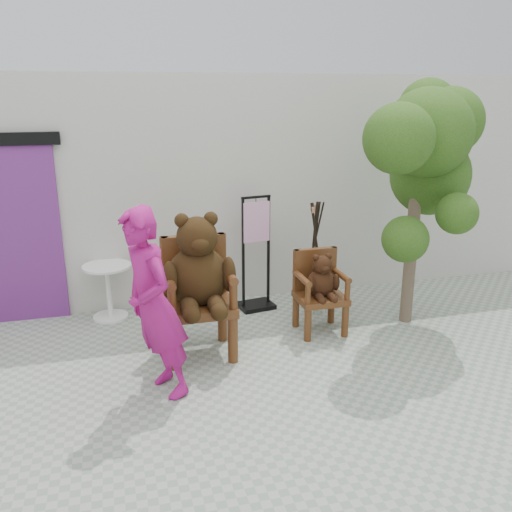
# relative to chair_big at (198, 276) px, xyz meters

# --- Properties ---
(ground_plane) EXTENTS (60.00, 60.00, 0.00)m
(ground_plane) POSITION_rel_chair_big_xyz_m (0.94, -1.07, -0.90)
(ground_plane) COLOR #999F8F
(ground_plane) RESTS_ON ground
(back_wall) EXTENTS (9.00, 1.00, 3.00)m
(back_wall) POSITION_rel_chair_big_xyz_m (0.94, 2.03, 0.60)
(back_wall) COLOR beige
(back_wall) RESTS_ON ground
(doorway) EXTENTS (1.40, 0.11, 2.33)m
(doorway) POSITION_rel_chair_big_xyz_m (-2.06, 1.51, 0.27)
(doorway) COLOR #6A2776
(doorway) RESTS_ON ground
(chair_big) EXTENTS (0.76, 0.83, 1.59)m
(chair_big) POSITION_rel_chair_big_xyz_m (0.00, 0.00, 0.00)
(chair_big) COLOR #44230E
(chair_big) RESTS_ON ground
(chair_small) EXTENTS (0.56, 0.53, 0.98)m
(chair_small) POSITION_rel_chair_big_xyz_m (1.48, 0.22, -0.31)
(chair_small) COLOR #44230E
(chair_small) RESTS_ON ground
(person) EXTENTS (0.66, 0.78, 1.83)m
(person) POSITION_rel_chair_big_xyz_m (-0.53, -0.75, 0.02)
(person) COLOR #A4146D
(person) RESTS_ON ground
(cafe_table) EXTENTS (0.60, 0.60, 0.70)m
(cafe_table) POSITION_rel_chair_big_xyz_m (-0.95, 1.28, -0.45)
(cafe_table) COLOR white
(cafe_table) RESTS_ON ground
(display_stand) EXTENTS (0.50, 0.42, 1.51)m
(display_stand) POSITION_rel_chair_big_xyz_m (0.94, 1.11, -0.31)
(display_stand) COLOR black
(display_stand) RESTS_ON ground
(stool_bucket) EXTENTS (0.32, 0.32, 1.45)m
(stool_bucket) POSITION_rel_chair_big_xyz_m (1.66, 0.79, -0.25)
(stool_bucket) COLOR white
(stool_bucket) RESTS_ON ground
(tree) EXTENTS (1.72, 1.50, 2.94)m
(tree) POSITION_rel_chair_big_xyz_m (2.76, 0.21, 1.24)
(tree) COLOR #4B3C2D
(tree) RESTS_ON ground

